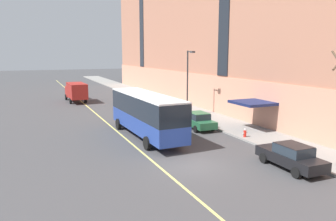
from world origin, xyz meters
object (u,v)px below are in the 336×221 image
object	(u,v)px
parked_car_navy_1	(139,97)
parked_car_black_0	(291,156)
box_truck	(76,91)
street_lamp	(188,76)
city_bus	(146,113)
fire_hydrant	(245,133)
parked_car_green_2	(197,120)

from	to	relation	value
parked_car_navy_1	parked_car_black_0	bearing A→B (deg)	-90.11
box_truck	street_lamp	xyz separation A→B (m)	(9.91, -16.29, 2.89)
city_bus	parked_car_black_0	distance (m)	12.12
street_lamp	fire_hydrant	size ratio (longest dim) A/B	9.90
parked_car_green_2	box_truck	distance (m)	23.42
city_bus	fire_hydrant	bearing A→B (deg)	-26.43
parked_car_green_2	street_lamp	size ratio (longest dim) A/B	0.67
fire_hydrant	parked_car_black_0	bearing A→B (deg)	-104.28
parked_car_black_0	parked_car_navy_1	distance (m)	29.59
city_bus	fire_hydrant	size ratio (longest dim) A/B	15.76
parked_car_navy_1	box_truck	size ratio (longest dim) A/B	0.63
city_bus	parked_car_green_2	size ratio (longest dim) A/B	2.38
fire_hydrant	parked_car_navy_1	bearing A→B (deg)	94.36
parked_car_green_2	fire_hydrant	xyz separation A→B (m)	(1.82, -4.88, -0.29)
parked_car_green_2	box_truck	xyz separation A→B (m)	(-7.99, 22.00, 0.83)
parked_car_black_0	box_truck	distance (m)	34.82
city_bus	box_truck	bearing A→B (deg)	95.97
box_truck	fire_hydrant	size ratio (longest dim) A/B	9.87
parked_car_green_2	fire_hydrant	distance (m)	5.21
parked_car_green_2	city_bus	bearing A→B (deg)	-167.74
parked_car_green_2	box_truck	world-z (taller)	box_truck
city_bus	parked_car_green_2	distance (m)	5.85
parked_car_green_2	street_lamp	bearing A→B (deg)	71.43
parked_car_navy_1	fire_hydrant	size ratio (longest dim) A/B	6.23
box_truck	fire_hydrant	bearing A→B (deg)	-69.95
city_bus	parked_car_navy_1	world-z (taller)	city_bus
parked_car_green_2	fire_hydrant	world-z (taller)	parked_car_green_2
parked_car_navy_1	fire_hydrant	bearing A→B (deg)	-85.64
parked_car_black_0	street_lamp	xyz separation A→B (m)	(1.88, 17.59, 3.72)
parked_car_green_2	box_truck	size ratio (longest dim) A/B	0.67
street_lamp	box_truck	bearing A→B (deg)	121.31
parked_car_black_0	parked_car_green_2	xyz separation A→B (m)	(-0.04, 11.87, 0.00)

